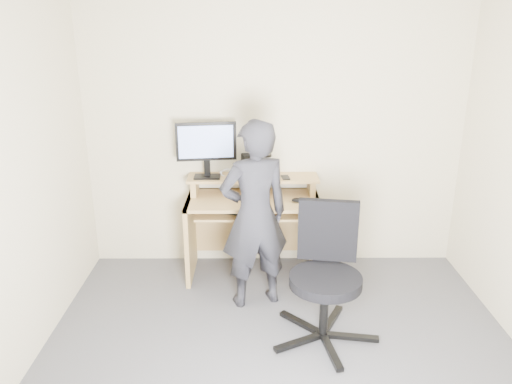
{
  "coord_description": "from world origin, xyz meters",
  "views": [
    {
      "loc": [
        -0.2,
        -2.78,
        2.28
      ],
      "look_at": [
        -0.18,
        1.05,
        0.95
      ],
      "focal_mm": 35.0,
      "sensor_mm": 36.0,
      "label": 1
    }
  ],
  "objects_px": {
    "monitor": "(206,145)",
    "office_chair": "(326,269)",
    "desk": "(253,216)",
    "person": "(255,215)"
  },
  "relations": [
    {
      "from": "desk",
      "to": "monitor",
      "type": "bearing_deg",
      "value": 175.03
    },
    {
      "from": "person",
      "to": "monitor",
      "type": "bearing_deg",
      "value": -74.19
    },
    {
      "from": "monitor",
      "to": "office_chair",
      "type": "distance_m",
      "value": 1.59
    },
    {
      "from": "monitor",
      "to": "person",
      "type": "relative_size",
      "value": 0.34
    },
    {
      "from": "desk",
      "to": "person",
      "type": "xyz_separation_m",
      "value": [
        0.01,
        -0.58,
        0.24
      ]
    },
    {
      "from": "monitor",
      "to": "person",
      "type": "height_order",
      "value": "person"
    },
    {
      "from": "office_chair",
      "to": "person",
      "type": "distance_m",
      "value": 0.74
    },
    {
      "from": "office_chair",
      "to": "monitor",
      "type": "bearing_deg",
      "value": 140.14
    },
    {
      "from": "desk",
      "to": "monitor",
      "type": "relative_size",
      "value": 2.23
    },
    {
      "from": "desk",
      "to": "office_chair",
      "type": "bearing_deg",
      "value": -63.04
    }
  ]
}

